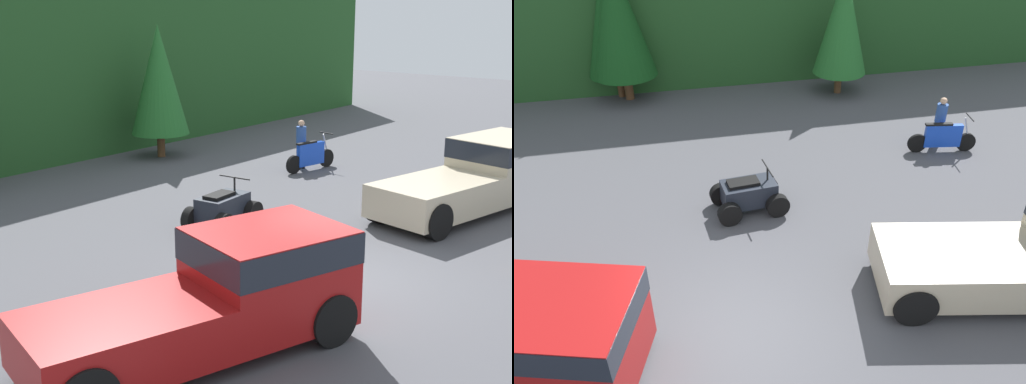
# 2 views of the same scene
# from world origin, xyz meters

# --- Properties ---
(ground_plane) EXTENTS (80.00, 80.00, 0.00)m
(ground_plane) POSITION_xyz_m (0.00, 0.00, 0.00)
(ground_plane) COLOR #4C4C51
(tree_left) EXTENTS (2.17, 2.17, 4.94)m
(tree_left) POSITION_xyz_m (-2.30, 12.87, 2.90)
(tree_left) COLOR brown
(tree_left) RESTS_ON ground_plane
(tree_mid_left) EXTENTS (2.36, 2.36, 5.36)m
(tree_mid_left) POSITION_xyz_m (-2.00, 12.51, 3.15)
(tree_mid_left) COLOR brown
(tree_mid_left) RESTS_ON ground_plane
(tree_mid_right) EXTENTS (2.06, 2.06, 4.67)m
(tree_mid_right) POSITION_xyz_m (6.10, 11.38, 2.75)
(tree_mid_right) COLOR brown
(tree_mid_right) RESTS_ON ground_plane
(pickup_truck_red) EXTENTS (5.64, 3.41, 1.84)m
(pickup_truck_red) POSITION_xyz_m (-3.63, -0.05, 0.97)
(pickup_truck_red) COLOR maroon
(pickup_truck_red) RESTS_ON ground_plane
(dirt_bike) EXTENTS (2.14, 0.66, 1.18)m
(dirt_bike) POSITION_xyz_m (7.65, 5.95, 0.48)
(dirt_bike) COLOR black
(dirt_bike) RESTS_ON ground_plane
(quad_atv) EXTENTS (1.96, 1.34, 1.19)m
(quad_atv) POSITION_xyz_m (1.14, 4.12, 0.46)
(quad_atv) COLOR black
(quad_atv) RESTS_ON ground_plane
(rider_person) EXTENTS (0.38, 0.38, 1.62)m
(rider_person) POSITION_xyz_m (7.73, 6.40, 0.88)
(rider_person) COLOR black
(rider_person) RESTS_ON ground_plane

